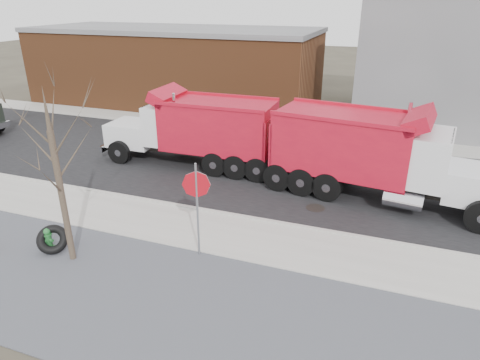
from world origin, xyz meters
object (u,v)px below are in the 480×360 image
at_px(fire_hydrant, 48,240).
at_px(truck_tire, 52,239).
at_px(dump_truck_red_a, 374,152).
at_px(stop_sign, 197,195).
at_px(dump_truck_red_b, 197,128).

height_order(fire_hydrant, truck_tire, truck_tire).
bearing_deg(dump_truck_red_a, stop_sign, -119.34).
height_order(truck_tire, dump_truck_red_b, dump_truck_red_b).
relative_size(fire_hydrant, stop_sign, 0.25).
bearing_deg(truck_tire, stop_sign, 17.34).
bearing_deg(dump_truck_red_a, truck_tire, -132.64).
distance_m(dump_truck_red_a, dump_truck_red_b, 7.82).
distance_m(fire_hydrant, truck_tire, 0.20).
relative_size(fire_hydrant, dump_truck_red_b, 0.09).
height_order(fire_hydrant, dump_truck_red_a, dump_truck_red_a).
bearing_deg(stop_sign, truck_tire, -158.77).
height_order(truck_tire, stop_sign, stop_sign).
distance_m(truck_tire, stop_sign, 4.79).
xyz_separation_m(stop_sign, dump_truck_red_b, (-3.27, 6.88, -0.26)).
relative_size(dump_truck_red_a, dump_truck_red_b, 1.11).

